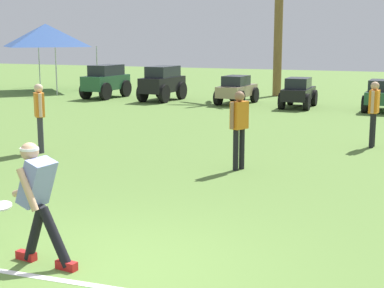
{
  "coord_description": "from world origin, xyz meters",
  "views": [
    {
      "loc": [
        3.3,
        -5.42,
        2.62
      ],
      "look_at": [
        -0.21,
        3.2,
        0.9
      ],
      "focal_mm": 55.0,
      "sensor_mm": 36.0,
      "label": 1
    }
  ],
  "objects_px": {
    "frisbee_thrower": "(38,197)",
    "frisbee_in_flight": "(2,206)",
    "teammate_deep": "(239,123)",
    "teammate_near_sideline": "(374,108)",
    "parked_car_slot_a": "(106,80)",
    "parked_car_slot_d": "(298,92)",
    "parked_car_slot_c": "(237,89)",
    "parked_car_slot_e": "(381,95)",
    "event_tent": "(46,35)",
    "teammate_midfield": "(39,111)",
    "palm_tree_far_left": "(279,9)",
    "parked_car_slot_b": "(163,82)"
  },
  "relations": [
    {
      "from": "frisbee_thrower",
      "to": "frisbee_in_flight",
      "type": "height_order",
      "value": "frisbee_thrower"
    },
    {
      "from": "teammate_deep",
      "to": "teammate_near_sideline",
      "type": "bearing_deg",
      "value": 57.56
    },
    {
      "from": "frisbee_thrower",
      "to": "parked_car_slot_a",
      "type": "relative_size",
      "value": 0.59
    },
    {
      "from": "parked_car_slot_a",
      "to": "parked_car_slot_d",
      "type": "height_order",
      "value": "parked_car_slot_a"
    },
    {
      "from": "frisbee_in_flight",
      "to": "parked_car_slot_d",
      "type": "distance_m",
      "value": 15.88
    },
    {
      "from": "parked_car_slot_c",
      "to": "parked_car_slot_e",
      "type": "xyz_separation_m",
      "value": [
        5.38,
        -0.15,
        0.0
      ]
    },
    {
      "from": "teammate_near_sideline",
      "to": "parked_car_slot_e",
      "type": "relative_size",
      "value": 0.7
    },
    {
      "from": "event_tent",
      "to": "teammate_midfield",
      "type": "bearing_deg",
      "value": -54.85
    },
    {
      "from": "frisbee_in_flight",
      "to": "frisbee_thrower",
      "type": "bearing_deg",
      "value": -20.96
    },
    {
      "from": "palm_tree_far_left",
      "to": "parked_car_slot_d",
      "type": "bearing_deg",
      "value": -65.32
    },
    {
      "from": "palm_tree_far_left",
      "to": "teammate_deep",
      "type": "bearing_deg",
      "value": -78.79
    },
    {
      "from": "frisbee_in_flight",
      "to": "teammate_deep",
      "type": "xyz_separation_m",
      "value": [
        1.43,
        5.24,
        0.41
      ]
    },
    {
      "from": "teammate_midfield",
      "to": "teammate_deep",
      "type": "xyz_separation_m",
      "value": [
        4.71,
        0.01,
        0.0
      ]
    },
    {
      "from": "teammate_near_sideline",
      "to": "frisbee_thrower",
      "type": "bearing_deg",
      "value": -107.64
    },
    {
      "from": "frisbee_thrower",
      "to": "parked_car_slot_a",
      "type": "bearing_deg",
      "value": 117.96
    },
    {
      "from": "frisbee_in_flight",
      "to": "teammate_midfield",
      "type": "distance_m",
      "value": 6.19
    },
    {
      "from": "frisbee_in_flight",
      "to": "parked_car_slot_d",
      "type": "xyz_separation_m",
      "value": [
        0.35,
        15.87,
        0.04
      ]
    },
    {
      "from": "teammate_midfield",
      "to": "parked_car_slot_c",
      "type": "relative_size",
      "value": 0.69
    },
    {
      "from": "frisbee_thrower",
      "to": "parked_car_slot_c",
      "type": "relative_size",
      "value": 0.63
    },
    {
      "from": "teammate_midfield",
      "to": "parked_car_slot_c",
      "type": "height_order",
      "value": "teammate_midfield"
    },
    {
      "from": "frisbee_in_flight",
      "to": "parked_car_slot_a",
      "type": "xyz_separation_m",
      "value": [
        -7.97,
        16.18,
        0.22
      ]
    },
    {
      "from": "parked_car_slot_e",
      "to": "teammate_near_sideline",
      "type": "bearing_deg",
      "value": -86.92
    },
    {
      "from": "teammate_near_sideline",
      "to": "event_tent",
      "type": "height_order",
      "value": "event_tent"
    },
    {
      "from": "frisbee_in_flight",
      "to": "teammate_near_sideline",
      "type": "distance_m",
      "value": 9.47
    },
    {
      "from": "frisbee_thrower",
      "to": "palm_tree_far_left",
      "type": "distance_m",
      "value": 20.44
    },
    {
      "from": "parked_car_slot_a",
      "to": "event_tent",
      "type": "relative_size",
      "value": 0.66
    },
    {
      "from": "palm_tree_far_left",
      "to": "parked_car_slot_e",
      "type": "bearing_deg",
      "value": -39.16
    },
    {
      "from": "frisbee_thrower",
      "to": "teammate_midfield",
      "type": "xyz_separation_m",
      "value": [
        -4.06,
        5.53,
        0.14
      ]
    },
    {
      "from": "frisbee_in_flight",
      "to": "teammate_deep",
      "type": "relative_size",
      "value": 0.2
    },
    {
      "from": "parked_car_slot_a",
      "to": "parked_car_slot_e",
      "type": "distance_m",
      "value": 11.23
    },
    {
      "from": "teammate_near_sideline",
      "to": "teammate_deep",
      "type": "xyz_separation_m",
      "value": [
        -2.22,
        -3.49,
        0.0
      ]
    },
    {
      "from": "parked_car_slot_c",
      "to": "parked_car_slot_e",
      "type": "distance_m",
      "value": 5.38
    },
    {
      "from": "frisbee_in_flight",
      "to": "teammate_midfield",
      "type": "relative_size",
      "value": 0.2
    },
    {
      "from": "parked_car_slot_c",
      "to": "parked_car_slot_a",
      "type": "bearing_deg",
      "value": 179.35
    },
    {
      "from": "parked_car_slot_e",
      "to": "parked_car_slot_b",
      "type": "bearing_deg",
      "value": 178.84
    },
    {
      "from": "parked_car_slot_a",
      "to": "parked_car_slot_c",
      "type": "bearing_deg",
      "value": -0.65
    },
    {
      "from": "teammate_near_sideline",
      "to": "teammate_midfield",
      "type": "bearing_deg",
      "value": -153.18
    },
    {
      "from": "frisbee_in_flight",
      "to": "teammate_deep",
      "type": "distance_m",
      "value": 5.45
    },
    {
      "from": "frisbee_thrower",
      "to": "parked_car_slot_d",
      "type": "distance_m",
      "value": 16.18
    },
    {
      "from": "teammate_deep",
      "to": "event_tent",
      "type": "bearing_deg",
      "value": 137.02
    },
    {
      "from": "frisbee_in_flight",
      "to": "parked_car_slot_e",
      "type": "bearing_deg",
      "value": 78.47
    },
    {
      "from": "parked_car_slot_e",
      "to": "parked_car_slot_d",
      "type": "bearing_deg",
      "value": -178.24
    },
    {
      "from": "parked_car_slot_a",
      "to": "parked_car_slot_d",
      "type": "distance_m",
      "value": 8.33
    },
    {
      "from": "event_tent",
      "to": "frisbee_thrower",
      "type": "bearing_deg",
      "value": -54.51
    },
    {
      "from": "parked_car_slot_e",
      "to": "palm_tree_far_left",
      "type": "height_order",
      "value": "palm_tree_far_left"
    },
    {
      "from": "parked_car_slot_e",
      "to": "event_tent",
      "type": "bearing_deg",
      "value": 172.45
    },
    {
      "from": "frisbee_thrower",
      "to": "teammate_deep",
      "type": "height_order",
      "value": "teammate_deep"
    },
    {
      "from": "frisbee_thrower",
      "to": "palm_tree_far_left",
      "type": "relative_size",
      "value": 0.22
    },
    {
      "from": "teammate_deep",
      "to": "event_tent",
      "type": "xyz_separation_m",
      "value": [
        -13.71,
        12.78,
        1.7
      ]
    },
    {
      "from": "parked_car_slot_e",
      "to": "palm_tree_far_left",
      "type": "distance_m",
      "value": 6.87
    }
  ]
}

